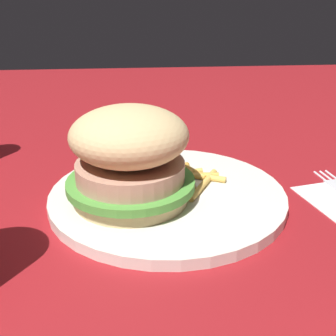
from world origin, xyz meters
name	(u,v)px	position (x,y,z in m)	size (l,w,h in m)	color
ground_plane	(193,200)	(0.00, 0.00, 0.00)	(1.60, 1.60, 0.00)	maroon
plate	(168,198)	(0.03, 0.00, 0.01)	(0.26, 0.26, 0.01)	silver
sandwich	(130,155)	(0.07, 0.02, 0.06)	(0.13, 0.13, 0.10)	tan
fries_pile	(191,176)	(0.00, -0.03, 0.02)	(0.08, 0.12, 0.01)	#E5B251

